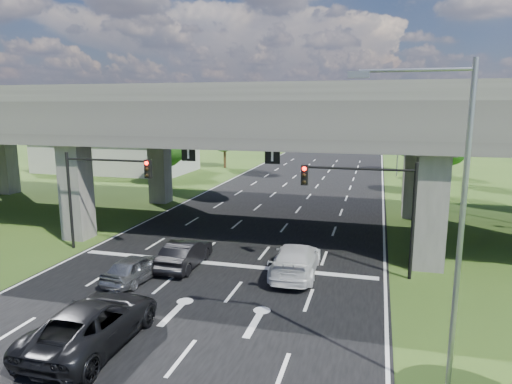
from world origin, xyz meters
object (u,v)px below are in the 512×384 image
at_px(streetlight_far, 401,138).
at_px(car_dark, 185,254).
at_px(signal_right, 370,197).
at_px(signal_left, 99,184).
at_px(car_silver, 135,268).
at_px(car_white, 296,260).
at_px(car_trailing, 93,323).
at_px(streetlight_beyond, 396,129).
at_px(streetlight_near, 447,210).

distance_m(streetlight_far, car_dark, 25.04).
relative_size(signal_right, streetlight_far, 0.60).
bearing_deg(signal_left, car_silver, -41.52).
xyz_separation_m(car_white, car_trailing, (-5.93, -8.99, 0.04)).
xyz_separation_m(streetlight_beyond, car_trailing, (-11.79, -45.99, -4.97)).
distance_m(streetlight_near, streetlight_far, 30.00).
bearing_deg(car_trailing, streetlight_near, 179.59).
xyz_separation_m(signal_right, car_dark, (-9.62, -1.39, -3.41)).
relative_size(signal_right, car_white, 1.08).
height_order(streetlight_near, car_dark, streetlight_near).
distance_m(streetlight_near, car_trailing, 12.79).
bearing_deg(car_dark, signal_right, -172.17).
bearing_deg(car_trailing, streetlight_far, -111.84).
xyz_separation_m(streetlight_beyond, car_dark, (-11.90, -37.44, -5.07)).
xyz_separation_m(streetlight_near, streetlight_beyond, (0.00, 46.00, 0.00)).
distance_m(streetlight_near, car_dark, 15.51).
height_order(streetlight_beyond, car_dark, streetlight_beyond).
bearing_deg(car_dark, signal_left, -13.34).
bearing_deg(car_silver, car_white, -151.41).
bearing_deg(car_silver, signal_left, -34.19).
xyz_separation_m(signal_right, car_white, (-3.58, -0.94, -3.35)).
bearing_deg(car_silver, streetlight_far, -112.05).
height_order(signal_right, car_dark, signal_right).
distance_m(signal_right, car_white, 4.99).
height_order(car_silver, car_white, car_white).
height_order(car_silver, car_dark, car_dark).
bearing_deg(signal_right, signal_left, 180.00).
height_order(streetlight_far, car_trailing, streetlight_far).
height_order(signal_left, car_silver, signal_left).
bearing_deg(car_trailing, car_dark, -89.64).
distance_m(signal_right, car_silver, 12.39).
bearing_deg(car_dark, car_white, -176.17).
height_order(streetlight_beyond, car_trailing, streetlight_beyond).
height_order(signal_left, streetlight_near, streetlight_near).
distance_m(signal_left, car_trailing, 12.14).
height_order(signal_right, signal_left, same).
distance_m(signal_right, streetlight_near, 10.33).
distance_m(streetlight_near, streetlight_beyond, 46.00).
xyz_separation_m(streetlight_far, streetlight_beyond, (0.00, 16.00, 0.00)).
bearing_deg(streetlight_near, streetlight_beyond, 90.00).
relative_size(car_silver, car_trailing, 0.65).
xyz_separation_m(car_silver, car_trailing, (1.71, -6.02, 0.17)).
distance_m(car_silver, car_white, 8.20).
height_order(streetlight_far, car_white, streetlight_far).
xyz_separation_m(signal_right, car_silver, (-11.23, -3.92, -3.48)).
distance_m(car_white, car_trailing, 10.78).
height_order(signal_right, streetlight_far, streetlight_far).
bearing_deg(car_silver, streetlight_beyond, -101.32).
relative_size(streetlight_near, car_white, 1.80).
relative_size(streetlight_far, car_dark, 2.21).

